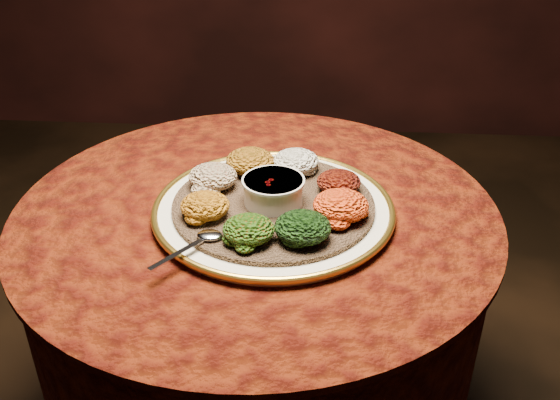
{
  "coord_description": "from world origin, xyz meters",
  "views": [
    {
      "loc": [
        0.12,
        -1.05,
        1.38
      ],
      "look_at": [
        0.05,
        -0.01,
        0.76
      ],
      "focal_mm": 40.0,
      "sensor_mm": 36.0,
      "label": 1
    }
  ],
  "objects": [
    {
      "name": "portion_tikil",
      "position": [
        0.17,
        -0.07,
        0.79
      ],
      "size": [
        0.1,
        0.1,
        0.05
      ],
      "primitive_type": "ellipsoid",
      "color": "#B0610E",
      "rests_on": "injera"
    },
    {
      "name": "portion_ayib",
      "position": [
        0.07,
        0.1,
        0.78
      ],
      "size": [
        0.1,
        0.09,
        0.05
      ],
      "primitive_type": "ellipsoid",
      "color": "white",
      "rests_on": "injera"
    },
    {
      "name": "portion_kik",
      "position": [
        -0.08,
        -0.08,
        0.78
      ],
      "size": [
        0.09,
        0.09,
        0.04
      ],
      "primitive_type": "ellipsoid",
      "color": "#BD6F10",
      "rests_on": "injera"
    },
    {
      "name": "portion_timatim",
      "position": [
        -0.09,
        0.02,
        0.79
      ],
      "size": [
        0.1,
        0.09,
        0.05
      ],
      "primitive_type": "ellipsoid",
      "color": "maroon",
      "rests_on": "injera"
    },
    {
      "name": "portion_mixveg",
      "position": [
        0.01,
        -0.16,
        0.78
      ],
      "size": [
        0.09,
        0.09,
        0.04
      ],
      "primitive_type": "ellipsoid",
      "color": "#942509",
      "rests_on": "injera"
    },
    {
      "name": "portion_kitfo",
      "position": [
        0.16,
        0.02,
        0.78
      ],
      "size": [
        0.09,
        0.08,
        0.04
      ],
      "primitive_type": "ellipsoid",
      "color": "black",
      "rests_on": "injera"
    },
    {
      "name": "spoon",
      "position": [
        -0.07,
        -0.17,
        0.77
      ],
      "size": [
        0.11,
        0.13,
        0.01
      ],
      "rotation": [
        0.0,
        0.0,
        -2.23
      ],
      "color": "silver",
      "rests_on": "injera"
    },
    {
      "name": "platter",
      "position": [
        0.04,
        -0.03,
        0.75
      ],
      "size": [
        0.58,
        0.58,
        0.02
      ],
      "rotation": [
        0.0,
        0.0,
        0.35
      ],
      "color": "silver",
      "rests_on": "table"
    },
    {
      "name": "injera",
      "position": [
        0.04,
        -0.03,
        0.76
      ],
      "size": [
        0.51,
        0.51,
        0.01
      ],
      "primitive_type": "cylinder",
      "rotation": [
        0.0,
        0.0,
        0.39
      ],
      "color": "brown",
      "rests_on": "platter"
    },
    {
      "name": "portion_shiro",
      "position": [
        -0.02,
        0.1,
        0.79
      ],
      "size": [
        0.1,
        0.1,
        0.05
      ],
      "primitive_type": "ellipsoid",
      "color": "#9F5A13",
      "rests_on": "injera"
    },
    {
      "name": "portion_gomen",
      "position": [
        0.1,
        -0.15,
        0.79
      ],
      "size": [
        0.1,
        0.09,
        0.05
      ],
      "primitive_type": "ellipsoid",
      "color": "black",
      "rests_on": "injera"
    },
    {
      "name": "stew_bowl",
      "position": [
        0.04,
        -0.03,
        0.79
      ],
      "size": [
        0.12,
        0.12,
        0.05
      ],
      "color": "silver",
      "rests_on": "injera"
    },
    {
      "name": "table",
      "position": [
        0.0,
        0.0,
        0.55
      ],
      "size": [
        0.96,
        0.96,
        0.73
      ],
      "color": "black",
      "rests_on": "ground"
    }
  ]
}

